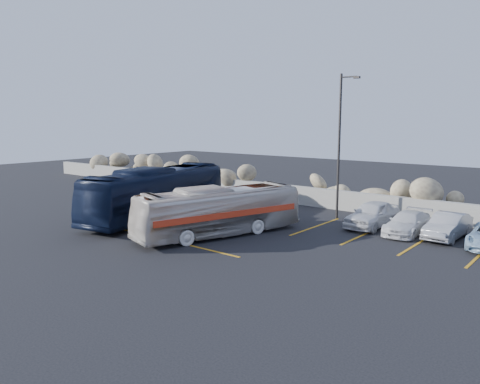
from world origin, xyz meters
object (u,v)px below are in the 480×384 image
Objects in this scene: tour_coach at (157,193)px; car_b at (448,226)px; lamppost at (340,142)px; vintage_bus at (219,211)px; car_c at (408,223)px; car_a at (372,214)px.

tour_coach is 2.88× the size of car_b.
lamppost is at bearing 26.28° from tour_coach.
vintage_bus reaches higher than car_b.
tour_coach reaches higher than car_c.
car_a reaches higher than car_b.
tour_coach is 11.85m from car_a.
tour_coach is at bearing -142.72° from lamppost.
vintage_bus reaches higher than car_a.
tour_coach is 2.60× the size of car_a.
lamppost is at bearing 165.21° from car_a.
car_c is (4.30, -1.03, -3.76)m from lamppost.
car_c is (6.99, 6.02, -0.64)m from vintage_bus.
tour_coach is 13.50m from car_c.
tour_coach is at bearing -158.02° from car_c.
car_b reaches higher than car_c.
lamppost reaches higher than vintage_bus.
car_c is (12.44, 5.17, -0.91)m from tour_coach.
lamppost is 8.16m from vintage_bus.
tour_coach is 15.26m from car_b.
lamppost reaches higher than car_b.
car_b is 0.97× the size of car_c.
tour_coach is (-8.14, -6.19, -2.85)m from lamppost.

